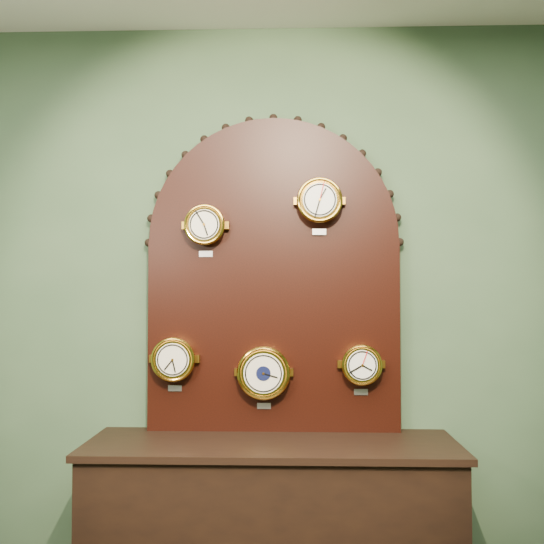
{
  "coord_description": "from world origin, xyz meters",
  "views": [
    {
      "loc": [
        0.09,
        -0.5,
        1.48
      ],
      "look_at": [
        0.0,
        2.25,
        1.58
      ],
      "focal_mm": 40.52,
      "sensor_mm": 36.0,
      "label": 1
    }
  ],
  "objects_px": {
    "display_board": "(273,264)",
    "tide_clock": "(362,365)",
    "shop_counter": "(272,540)",
    "roman_clock": "(205,225)",
    "arabic_clock": "(320,201)",
    "hygrometer": "(174,359)",
    "barometer": "(264,373)"
  },
  "relations": [
    {
      "from": "display_board",
      "to": "tide_clock",
      "type": "relative_size",
      "value": 6.34
    },
    {
      "from": "shop_counter",
      "to": "roman_clock",
      "type": "height_order",
      "value": "roman_clock"
    },
    {
      "from": "display_board",
      "to": "tide_clock",
      "type": "distance_m",
      "value": 0.63
    },
    {
      "from": "shop_counter",
      "to": "tide_clock",
      "type": "height_order",
      "value": "tide_clock"
    },
    {
      "from": "display_board",
      "to": "arabic_clock",
      "type": "relative_size",
      "value": 5.76
    },
    {
      "from": "shop_counter",
      "to": "roman_clock",
      "type": "xyz_separation_m",
      "value": [
        -0.32,
        0.15,
        1.41
      ]
    },
    {
      "from": "hygrometer",
      "to": "tide_clock",
      "type": "bearing_deg",
      "value": 0.03
    },
    {
      "from": "shop_counter",
      "to": "roman_clock",
      "type": "distance_m",
      "value": 1.45
    },
    {
      "from": "display_board",
      "to": "barometer",
      "type": "relative_size",
      "value": 5.11
    },
    {
      "from": "hygrometer",
      "to": "barometer",
      "type": "xyz_separation_m",
      "value": [
        0.42,
        -0.0,
        -0.06
      ]
    },
    {
      "from": "arabic_clock",
      "to": "display_board",
      "type": "bearing_deg",
      "value": 163.22
    },
    {
      "from": "shop_counter",
      "to": "roman_clock",
      "type": "bearing_deg",
      "value": 154.41
    },
    {
      "from": "arabic_clock",
      "to": "tide_clock",
      "type": "height_order",
      "value": "arabic_clock"
    },
    {
      "from": "arabic_clock",
      "to": "tide_clock",
      "type": "distance_m",
      "value": 0.79
    },
    {
      "from": "roman_clock",
      "to": "tide_clock",
      "type": "distance_m",
      "value": 0.98
    },
    {
      "from": "roman_clock",
      "to": "barometer",
      "type": "bearing_deg",
      "value": -0.32
    },
    {
      "from": "display_board",
      "to": "roman_clock",
      "type": "distance_m",
      "value": 0.38
    },
    {
      "from": "shop_counter",
      "to": "display_board",
      "type": "relative_size",
      "value": 1.05
    },
    {
      "from": "shop_counter",
      "to": "hygrometer",
      "type": "relative_size",
      "value": 6.16
    },
    {
      "from": "display_board",
      "to": "barometer",
      "type": "bearing_deg",
      "value": -122.81
    },
    {
      "from": "arabic_clock",
      "to": "tide_clock",
      "type": "relative_size",
      "value": 1.1
    },
    {
      "from": "arabic_clock",
      "to": "tide_clock",
      "type": "xyz_separation_m",
      "value": [
        0.19,
        0.0,
        -0.77
      ]
    },
    {
      "from": "display_board",
      "to": "hygrometer",
      "type": "distance_m",
      "value": 0.65
    },
    {
      "from": "arabic_clock",
      "to": "shop_counter",
      "type": "bearing_deg",
      "value": -145.04
    },
    {
      "from": "display_board",
      "to": "roman_clock",
      "type": "height_order",
      "value": "display_board"
    },
    {
      "from": "roman_clock",
      "to": "hygrometer",
      "type": "xyz_separation_m",
      "value": [
        -0.15,
        -0.0,
        -0.63
      ]
    },
    {
      "from": "roman_clock",
      "to": "hygrometer",
      "type": "relative_size",
      "value": 0.94
    },
    {
      "from": "display_board",
      "to": "hygrometer",
      "type": "xyz_separation_m",
      "value": [
        -0.47,
        -0.07,
        -0.45
      ]
    },
    {
      "from": "display_board",
      "to": "hygrometer",
      "type": "bearing_deg",
      "value": -171.95
    },
    {
      "from": "hygrometer",
      "to": "arabic_clock",
      "type": "bearing_deg",
      "value": -0.01
    },
    {
      "from": "roman_clock",
      "to": "tide_clock",
      "type": "xyz_separation_m",
      "value": [
        0.74,
        0.0,
        -0.65
      ]
    },
    {
      "from": "roman_clock",
      "to": "arabic_clock",
      "type": "height_order",
      "value": "arabic_clock"
    }
  ]
}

